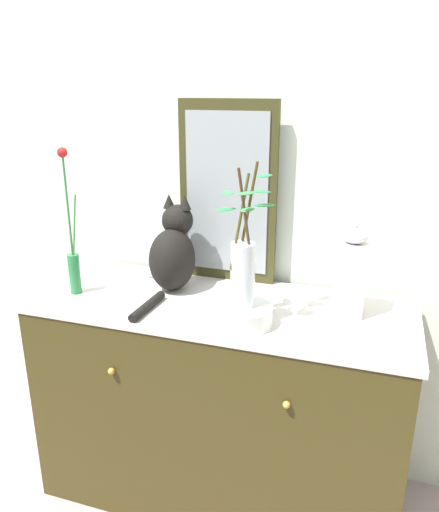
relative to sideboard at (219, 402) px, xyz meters
The scene contains 9 objects.
ground_plane 0.43m from the sideboard, 90.00° to the left, with size 6.00×6.00×0.00m, color #9F8B8C.
wall_back 0.94m from the sideboard, 90.00° to the left, with size 4.40×0.08×2.60m, color silver.
sideboard is the anchor object (origin of this frame).
mirror_leaning 0.82m from the sideboard, 100.84° to the left, with size 0.39×0.03×0.71m.
cat_sitting 0.61m from the sideboard, 160.65° to the left, with size 0.18×0.43×0.36m.
vase_slim_green 0.80m from the sideboard, behind, with size 0.06×0.04×0.55m.
bowl_porcelain 0.49m from the sideboard, 48.32° to the right, with size 0.20×0.20×0.07m, color white.
vase_glass_clear 0.65m from the sideboard, 47.87° to the right, with size 0.19×0.21×0.47m.
jar_lidded_porcelain 0.73m from the sideboard, ahead, with size 0.10×0.10×0.33m.
Camera 1 is at (0.51, -1.57, 1.60)m, focal length 34.74 mm.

